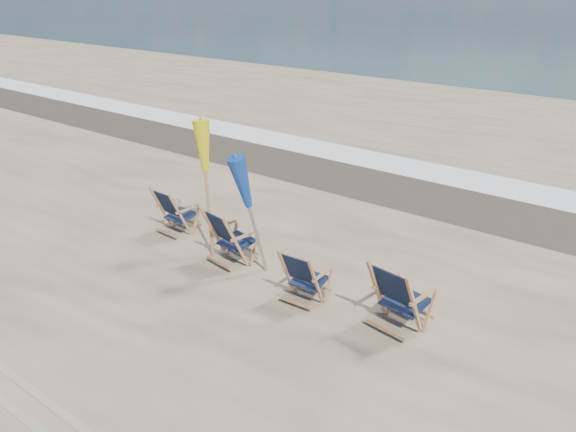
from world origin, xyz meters
name	(u,v)px	position (x,y,z in m)	size (l,w,h in m)	color
surf_foam	(435,172)	(0.00, 8.30, 0.00)	(200.00, 1.40, 0.01)	silver
wet_sand_strip	(408,189)	(0.00, 6.80, 0.00)	(200.00, 2.60, 0.00)	#42362A
beach_chair_0	(179,215)	(-2.19, 1.77, 0.49)	(0.62, 0.70, 0.97)	black
beach_chair_1	(235,243)	(-0.53, 1.46, 0.53)	(0.68, 0.76, 1.06)	black
beach_chair_2	(315,283)	(1.19, 1.28, 0.46)	(0.59, 0.67, 0.93)	black
beach_chair_3	(413,307)	(2.66, 1.43, 0.55)	(0.70, 0.79, 1.10)	black
umbrella_yellow	(205,155)	(-1.31, 1.67, 1.84)	(0.30, 0.30, 2.38)	#A06E47
umbrella_blue	(252,185)	(-0.23, 1.59, 1.57)	(0.30, 0.30, 2.09)	#A5A5AD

